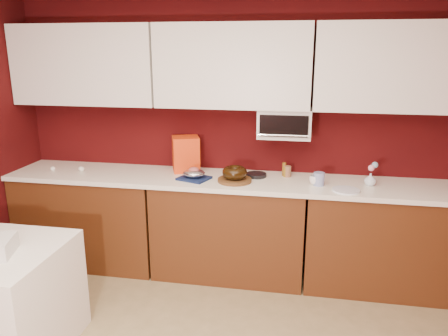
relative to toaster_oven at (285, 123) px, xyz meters
name	(u,v)px	position (x,y,z in m)	size (l,w,h in m)	color
wall_back	(235,132)	(-0.45, 0.15, -0.12)	(4.00, 0.02, 2.50)	#3E0809
base_cabinet_left	(92,218)	(-1.78, -0.17, -0.95)	(1.31, 0.58, 0.86)	#512710
base_cabinet_center	(229,228)	(-0.45, -0.17, -0.95)	(1.31, 0.58, 0.86)	#512710
base_cabinet_right	(385,240)	(0.88, -0.17, -0.95)	(1.31, 0.58, 0.86)	#512710
countertop	(230,181)	(-0.45, -0.17, -0.49)	(4.00, 0.62, 0.04)	white
upper_cabinet_left	(87,65)	(-1.78, -0.02, 0.48)	(1.31, 0.33, 0.70)	white
upper_cabinet_center	(233,66)	(-0.45, -0.02, 0.48)	(1.31, 0.33, 0.70)	white
upper_cabinet_right	(399,67)	(0.88, -0.02, 0.48)	(1.31, 0.33, 0.70)	white
toaster_oven	(285,123)	(0.00, 0.00, 0.00)	(0.45, 0.30, 0.25)	white
toaster_oven_door	(284,126)	(0.00, -0.16, 0.00)	(0.40, 0.02, 0.18)	black
toaster_oven_handle	(283,135)	(0.00, -0.18, -0.07)	(0.02, 0.02, 0.42)	silver
cake_base	(235,180)	(-0.39, -0.25, -0.46)	(0.29, 0.29, 0.03)	brown
bundt_cake	(235,173)	(-0.39, -0.25, -0.39)	(0.21, 0.21, 0.09)	black
navy_towel	(194,178)	(-0.75, -0.25, -0.47)	(0.25, 0.21, 0.02)	#121E46
foil_ham_nest	(194,173)	(-0.75, -0.25, -0.42)	(0.20, 0.16, 0.07)	silver
roasted_ham	(194,170)	(-0.75, -0.25, -0.40)	(0.10, 0.08, 0.06)	#B85754
pandoro_box	(186,154)	(-0.89, 0.01, -0.31)	(0.24, 0.21, 0.32)	red
dark_pan	(256,175)	(-0.23, -0.07, -0.46)	(0.18, 0.18, 0.03)	black
coffee_mug	(315,179)	(0.28, -0.21, -0.43)	(0.08, 0.08, 0.09)	white
blue_jar	(319,179)	(0.31, -0.22, -0.42)	(0.09, 0.09, 0.11)	navy
flower_vase	(370,178)	(0.72, -0.15, -0.42)	(0.08, 0.08, 0.12)	white
flower_pink	(371,168)	(0.72, -0.15, -0.33)	(0.05, 0.05, 0.05)	pink
flower_blue	(375,165)	(0.75, -0.13, -0.30)	(0.05, 0.05, 0.05)	#7BA7C5
china_plate	(346,190)	(0.52, -0.34, -0.47)	(0.22, 0.22, 0.01)	white
amber_bottle	(285,172)	(0.02, -0.03, -0.43)	(0.03, 0.03, 0.09)	#816217
paper_cup	(287,171)	(0.04, -0.02, -0.43)	(0.06, 0.06, 0.10)	brown
egg_left	(53,169)	(-2.10, -0.21, -0.46)	(0.05, 0.04, 0.04)	white
egg_right	(81,169)	(-1.84, -0.18, -0.45)	(0.06, 0.05, 0.05)	white
amber_bottle_tall	(284,169)	(0.01, 0.01, -0.42)	(0.03, 0.03, 0.12)	brown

